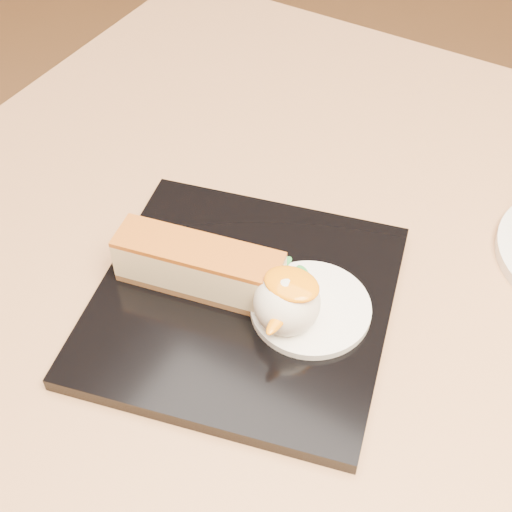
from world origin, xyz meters
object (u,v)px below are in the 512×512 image
Objects in this scene: dessert_plate at (243,303)px; cheesecake at (199,267)px; ice_cream_scoop at (287,303)px; table at (308,410)px.

dessert_plate is 1.68× the size of cheesecake.
ice_cream_scoop reaches higher than cheesecake.
ice_cream_scoop is (-0.01, -0.04, 0.19)m from table.
ice_cream_scoop reaches higher than dessert_plate.
table is 0.21m from cheesecake.
table is at bearing 12.17° from cheesecake.
cheesecake is 2.71× the size of ice_cream_scoop.
cheesecake is at bearing 180.00° from ice_cream_scoop.
dessert_plate is (-0.05, -0.03, 0.16)m from table.
cheesecake reaches higher than dessert_plate.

